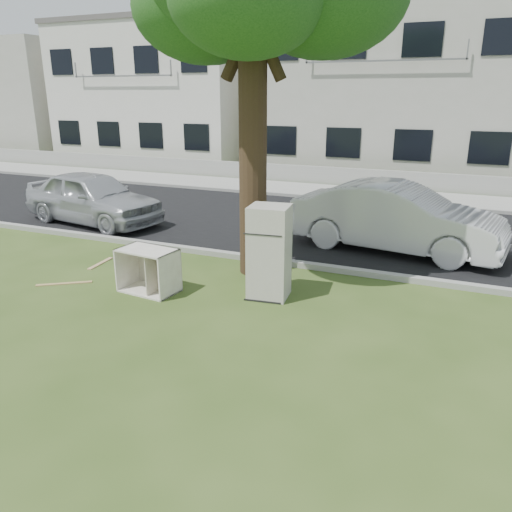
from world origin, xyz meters
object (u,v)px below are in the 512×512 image
at_px(fridge, 269,252).
at_px(cabinet, 148,270).
at_px(car_left, 93,197).
at_px(car_center, 397,218).

height_order(fridge, cabinet, fridge).
bearing_deg(car_left, cabinet, -120.88).
relative_size(fridge, cabinet, 1.60).
bearing_deg(car_left, fridge, -105.87).
height_order(car_center, car_left, car_center).
bearing_deg(car_center, fridge, 164.22).
bearing_deg(cabinet, fridge, 22.63).
bearing_deg(fridge, car_left, 147.90).
distance_m(car_center, car_left, 8.30).
height_order(cabinet, car_left, car_left).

